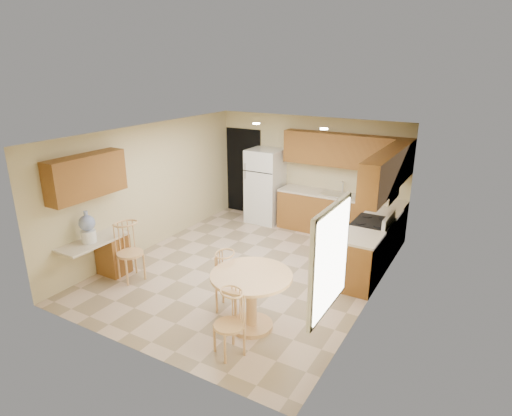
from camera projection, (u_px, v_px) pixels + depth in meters
The scene contains 30 objects.
floor at pixel (247, 269), 7.89m from camera, with size 5.50×5.50×0.00m, color #C4A78E.
ceiling at pixel (246, 133), 7.08m from camera, with size 4.50×5.50×0.02m, color white.
wall_back at pixel (309, 172), 9.74m from camera, with size 4.50×0.02×2.50m, color #C8BC87.
wall_front at pixel (131, 266), 5.23m from camera, with size 4.50×0.02×2.50m, color #C8BC87.
wall_left at pixel (151, 187), 8.55m from camera, with size 0.02×5.50×2.50m, color #C8BC87.
wall_right at pixel (375, 228), 6.42m from camera, with size 0.02×5.50×2.50m, color #C8BC87.
doorway at pixel (244, 171), 10.62m from camera, with size 0.90×0.02×2.10m, color black.
base_cab_back at pixel (339, 216), 9.34m from camera, with size 2.75×0.60×0.87m, color #915C25.
counter_back at pixel (340, 196), 9.19m from camera, with size 2.75×0.63×0.04m, color beige.
base_cab_right_a at pixel (382, 234), 8.34m from camera, with size 0.60×0.59×0.87m, color #915C25.
counter_right_a at pixel (384, 212), 8.20m from camera, with size 0.63×0.59×0.04m, color beige.
base_cab_right_b at pixel (359, 263), 7.15m from camera, with size 0.60×0.80×0.87m, color #915C25.
counter_right_b at pixel (361, 237), 7.00m from camera, with size 0.63×0.80×0.04m, color beige.
upper_cab_back at pixel (346, 151), 8.99m from camera, with size 2.75×0.33×0.70m, color #915C25.
upper_cab_right at pixel (388, 171), 7.29m from camera, with size 0.33×2.42×0.70m, color #915C25.
upper_cab_left at pixel (86, 176), 6.96m from camera, with size 0.33×1.40×0.70m, color #915C25.
sink at pixel (339, 195), 9.20m from camera, with size 0.78×0.44×0.01m, color silver.
range_hood at pixel (380, 195), 7.45m from camera, with size 0.50×0.76×0.14m, color silver.
desk_pedestal at pixel (113, 254), 7.63m from camera, with size 0.48×0.42×0.72m, color #915C25.
desk_top at pixel (93, 242), 7.20m from camera, with size 0.50×1.20×0.04m, color beige.
window at pixel (330, 259), 4.83m from camera, with size 0.06×1.12×1.30m.
can_light_a at pixel (256, 124), 8.31m from camera, with size 0.14×0.14×0.02m, color white.
can_light_b at pixel (324, 129), 7.64m from camera, with size 0.14×0.14×0.02m, color white.
refrigerator at pixel (265, 186), 10.02m from camera, with size 0.76×0.74×1.73m.
stove at pixel (371, 244), 7.79m from camera, with size 0.65×0.76×1.09m.
dining_table at pixel (251, 293), 5.97m from camera, with size 1.14×1.14×0.85m.
chair_table_a at pixel (225, 278), 6.36m from camera, with size 0.41×0.53×0.93m.
chair_table_b at pixel (225, 321), 5.35m from camera, with size 0.40×0.45×0.89m.
chair_desk at pixel (125, 248), 7.24m from camera, with size 0.45×0.59×1.03m.
water_crock at pixel (88, 228), 7.05m from camera, with size 0.26×0.26×0.55m.
Camera 1 is at (3.69, -6.07, 3.60)m, focal length 30.00 mm.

